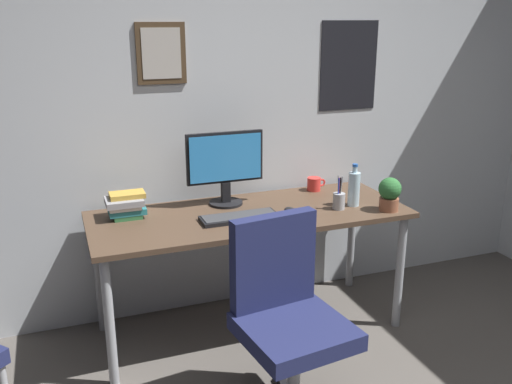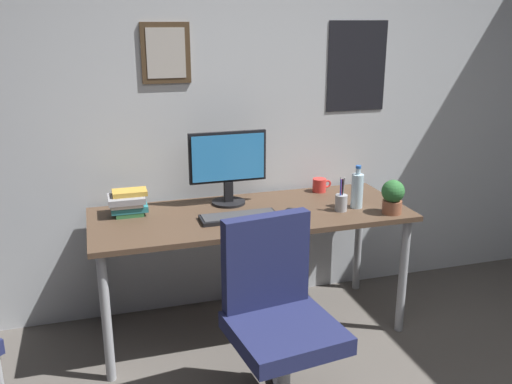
# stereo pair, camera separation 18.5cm
# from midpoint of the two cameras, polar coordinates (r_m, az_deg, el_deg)

# --- Properties ---
(wall_back) EXTENTS (4.40, 0.10, 2.60)m
(wall_back) POSITION_cam_midpoint_polar(r_m,az_deg,el_deg) (3.49, -2.26, 9.09)
(wall_back) COLOR silver
(wall_back) RESTS_ON ground_plane
(desk) EXTENTS (1.81, 0.70, 0.74)m
(desk) POSITION_cam_midpoint_polar(r_m,az_deg,el_deg) (3.21, -2.27, -3.34)
(desk) COLOR #4C3828
(desk) RESTS_ON ground_plane
(office_chair) EXTENTS (0.57, 0.57, 0.95)m
(office_chair) POSITION_cam_midpoint_polar(r_m,az_deg,el_deg) (2.60, 1.02, -12.01)
(office_chair) COLOR #1E234C
(office_chair) RESTS_ON ground_plane
(monitor) EXTENTS (0.46, 0.20, 0.43)m
(monitor) POSITION_cam_midpoint_polar(r_m,az_deg,el_deg) (3.26, -4.80, 2.75)
(monitor) COLOR black
(monitor) RESTS_ON desk
(keyboard) EXTENTS (0.43, 0.15, 0.03)m
(keyboard) POSITION_cam_midpoint_polar(r_m,az_deg,el_deg) (3.07, -3.45, -2.61)
(keyboard) COLOR black
(keyboard) RESTS_ON desk
(computer_mouse) EXTENTS (0.06, 0.11, 0.04)m
(computer_mouse) POSITION_cam_midpoint_polar(r_m,az_deg,el_deg) (3.14, 1.89, -1.98)
(computer_mouse) COLOR black
(computer_mouse) RESTS_ON desk
(water_bottle) EXTENTS (0.07, 0.07, 0.25)m
(water_bottle) POSITION_cam_midpoint_polar(r_m,az_deg,el_deg) (3.30, 8.41, 0.37)
(water_bottle) COLOR silver
(water_bottle) RESTS_ON desk
(coffee_mug_near) EXTENTS (0.12, 0.09, 0.09)m
(coffee_mug_near) POSITION_cam_midpoint_polar(r_m,az_deg,el_deg) (3.58, 4.52, 0.81)
(coffee_mug_near) COLOR red
(coffee_mug_near) RESTS_ON desk
(potted_plant) EXTENTS (0.13, 0.13, 0.20)m
(potted_plant) POSITION_cam_midpoint_polar(r_m,az_deg,el_deg) (3.25, 11.93, -0.11)
(potted_plant) COLOR brown
(potted_plant) RESTS_ON desk
(pen_cup) EXTENTS (0.07, 0.07, 0.20)m
(pen_cup) POSITION_cam_midpoint_polar(r_m,az_deg,el_deg) (3.24, 6.87, -0.84)
(pen_cup) COLOR #9EA0A5
(pen_cup) RESTS_ON desk
(book_stack_left) EXTENTS (0.22, 0.17, 0.14)m
(book_stack_left) POSITION_cam_midpoint_polar(r_m,az_deg,el_deg) (3.18, -14.81, -1.32)
(book_stack_left) COLOR #33723F
(book_stack_left) RESTS_ON desk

